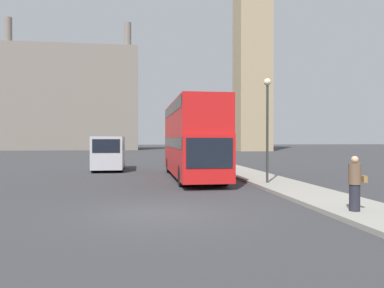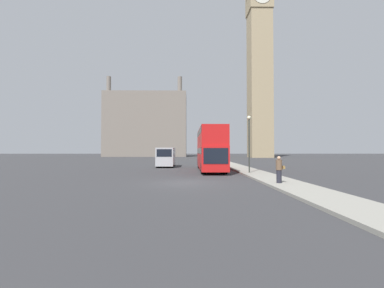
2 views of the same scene
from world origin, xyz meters
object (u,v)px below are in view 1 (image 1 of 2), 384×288
(red_double_decker_bus, at_px, (192,137))
(pedestrian, at_px, (355,184))
(street_lamp, at_px, (267,113))
(white_van, at_px, (109,152))

(red_double_decker_bus, distance_m, pedestrian, 12.05)
(pedestrian, bearing_deg, street_lamp, 90.63)
(red_double_decker_bus, bearing_deg, white_van, 129.86)
(red_double_decker_bus, height_order, pedestrian, red_double_decker_bus)
(pedestrian, bearing_deg, white_van, 115.71)
(street_lamp, bearing_deg, white_van, 129.40)
(white_van, xyz_separation_m, street_lamp, (8.51, -10.35, 2.26))
(white_van, relative_size, pedestrian, 3.16)
(red_double_decker_bus, distance_m, white_van, 8.34)
(red_double_decker_bus, relative_size, white_van, 2.12)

